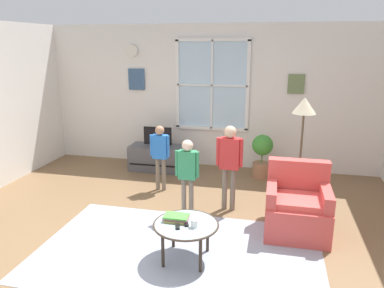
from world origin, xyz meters
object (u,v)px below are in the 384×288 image
at_px(tv_stand, 158,158).
at_px(remote_near_books, 186,223).
at_px(armchair, 297,208).
at_px(television, 158,136).
at_px(book_stack, 176,218).
at_px(person_blue_shirt, 160,150).
at_px(potted_plant_by_window, 262,154).
at_px(floor_lamp, 304,117).
at_px(cup, 194,223).
at_px(person_red_shirt, 229,158).
at_px(remote_near_cup, 178,226).
at_px(coffee_table, 186,226).
at_px(person_green_shirt, 187,169).

xyz_separation_m(tv_stand, remote_near_books, (1.21, -2.76, 0.20)).
relative_size(armchair, remote_near_books, 6.21).
bearing_deg(television, book_stack, -68.14).
bearing_deg(person_blue_shirt, potted_plant_by_window, 31.96).
bearing_deg(remote_near_books, floor_lamp, 53.40).
relative_size(cup, person_red_shirt, 0.07).
bearing_deg(person_red_shirt, television, 136.70).
height_order(remote_near_cup, person_blue_shirt, person_blue_shirt).
bearing_deg(book_stack, person_red_shirt, 72.51).
xyz_separation_m(cup, remote_near_books, (-0.10, 0.05, -0.03)).
height_order(armchair, person_red_shirt, person_red_shirt).
distance_m(television, floor_lamp, 2.77).
height_order(book_stack, cup, cup).
xyz_separation_m(book_stack, remote_near_cup, (0.05, -0.14, -0.02)).
xyz_separation_m(person_red_shirt, person_blue_shirt, (-1.16, 0.49, -0.10)).
bearing_deg(person_blue_shirt, coffee_table, -64.72).
height_order(television, cup, television).
relative_size(television, person_red_shirt, 0.42).
bearing_deg(television, remote_near_cup, -68.18).
bearing_deg(floor_lamp, remote_near_books, -126.60).
distance_m(cup, person_blue_shirt, 2.13).
xyz_separation_m(person_blue_shirt, floor_lamp, (2.11, -0.16, 0.66)).
relative_size(cup, potted_plant_by_window, 0.11).
xyz_separation_m(television, coffee_table, (1.21, -2.76, -0.26)).
relative_size(armchair, person_green_shirt, 0.80).
distance_m(person_red_shirt, potted_plant_by_window, 1.55).
xyz_separation_m(coffee_table, book_stack, (-0.12, 0.05, 0.06)).
bearing_deg(cup, potted_plant_by_window, 78.48).
bearing_deg(floor_lamp, person_blue_shirt, 175.61).
bearing_deg(tv_stand, floor_lamp, -23.93).
bearing_deg(person_blue_shirt, cup, -62.79).
distance_m(person_green_shirt, potted_plant_by_window, 2.02).
bearing_deg(armchair, cup, -139.19).
relative_size(remote_near_cup, floor_lamp, 0.09).
bearing_deg(remote_near_cup, armchair, 37.70).
height_order(book_stack, remote_near_cup, book_stack).
relative_size(remote_near_cup, potted_plant_by_window, 0.18).
distance_m(book_stack, person_red_shirt, 1.40).
height_order(tv_stand, coffee_table, tv_stand).
xyz_separation_m(television, cup, (1.31, -2.81, -0.19)).
relative_size(book_stack, remote_near_books, 1.95).
distance_m(tv_stand, person_red_shirt, 2.13).
height_order(remote_near_books, person_red_shirt, person_red_shirt).
bearing_deg(person_red_shirt, cup, -97.52).
bearing_deg(tv_stand, person_blue_shirt, -69.78).
bearing_deg(cup, book_stack, 155.60).
relative_size(tv_stand, armchair, 1.20).
relative_size(television, coffee_table, 0.72).
bearing_deg(potted_plant_by_window, floor_lamp, -63.66).
bearing_deg(person_green_shirt, remote_near_cup, -81.80).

